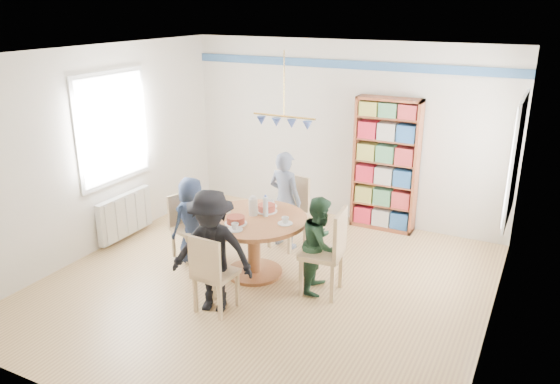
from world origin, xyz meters
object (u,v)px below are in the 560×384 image
Objects in this scene: chair_far at (291,208)px; person_near at (212,252)px; chair_left at (185,223)px; person_right at (320,244)px; person_far at (285,200)px; dining_table at (254,232)px; radiator at (125,215)px; chair_right at (329,248)px; person_left at (192,220)px; bookshelf at (386,166)px; chair_near at (211,271)px.

person_near reaches higher than chair_far.
person_right is at bearing -0.62° from chair_left.
person_far is at bearing 75.59° from person_near.
dining_table is 1.53× the size of chair_left.
radiator is 1.11m from chair_left.
person_right is (-0.13, 0.05, 0.00)m from chair_right.
chair_far is 0.87× the size of person_left.
person_right reaches higher than dining_table.
person_near is (0.91, -0.89, 0.13)m from person_left.
person_far is 0.69× the size of bookshelf.
bookshelf reaches higher than radiator.
person_far is (1.03, 0.87, 0.21)m from chair_left.
person_right is 2.16m from bookshelf.
person_near is (-0.03, 0.07, 0.19)m from chair_near.
person_right reaches higher than chair_right.
dining_table is 0.67× the size of bookshelf.
bookshelf is at bearing -12.88° from person_right.
person_near is at bearing -90.36° from chair_far.
person_near reaches higher than chair_near.
bookshelf is at bearing 65.64° from dining_table.
person_left is (1.27, -0.14, 0.21)m from radiator.
person_far is (0.86, 0.94, 0.11)m from person_left.
chair_near reaches higher than chair_left.
person_left is at bearing 134.34° from chair_near.
person_left is at bearing 57.07° from person_far.
radiator is at bearing 30.33° from person_far.
person_near is (-0.99, -0.89, 0.12)m from chair_right.
bookshelf is (0.11, 2.13, 0.39)m from person_right.
person_left is at bearing -178.40° from dining_table.
chair_near is 0.80× the size of person_right.
person_left is (-0.90, -0.03, 0.01)m from dining_table.
chair_left is at bearing 79.33° from person_right.
person_far is at bearing 20.54° from radiator.
chair_near is 0.68× the size of person_far.
chair_near is at bearing 130.68° from person_right.
chair_near is (2.21, -1.10, 0.15)m from radiator.
bookshelf is (3.14, 2.04, 0.61)m from radiator.
chair_near is 1.31m from person_right.
chair_left is at bearing -134.01° from bookshelf.
bookshelf reaches higher than chair_left.
chair_right reaches higher than radiator.
bookshelf is at bearing 50.76° from chair_far.
bookshelf reaches higher than chair_far.
person_near is (-0.86, -0.94, 0.12)m from person_right.
person_right reaches higher than person_left.
chair_far is (2.19, 0.88, 0.19)m from radiator.
person_far is 1.62m from bookshelf.
chair_far is at bearing 31.24° from person_right.
chair_near is at bearing -43.12° from chair_left.
chair_right is 2.21m from bookshelf.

